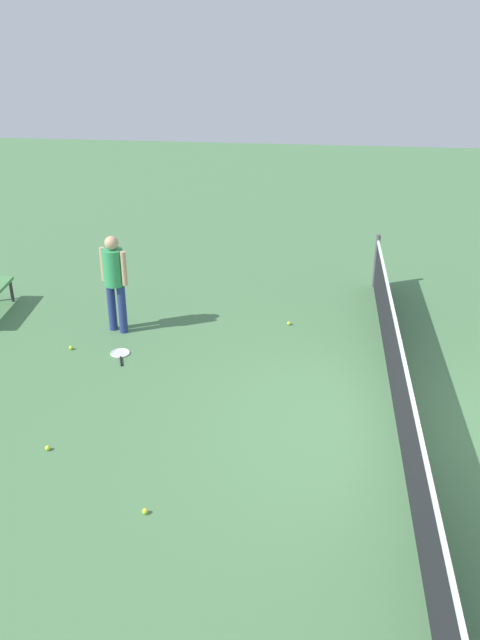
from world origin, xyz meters
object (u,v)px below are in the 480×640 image
(tennis_racket_near_player, at_px, (120,354))
(tennis_ball_near_player, at_px, (145,511))
(tennis_ball_midcourt, at_px, (71,348))
(tennis_ball_baseline, at_px, (48,448))
(player_near_side, at_px, (114,276))
(tennis_ball_by_net, at_px, (289,323))

(tennis_racket_near_player, bearing_deg, tennis_ball_near_player, 20.23)
(tennis_ball_midcourt, xyz_separation_m, tennis_ball_baseline, (2.65, 0.65, 0.00))
(tennis_ball_midcourt, relative_size, tennis_ball_baseline, 1.00)
(tennis_racket_near_player, relative_size, tennis_ball_near_player, 9.19)
(tennis_ball_midcourt, bearing_deg, player_near_side, 143.45)
(tennis_racket_near_player, bearing_deg, player_near_side, -162.52)
(tennis_ball_by_net, height_order, tennis_ball_baseline, same)
(tennis_ball_near_player, distance_m, tennis_ball_by_net, 5.15)
(tennis_racket_near_player, distance_m, tennis_ball_baseline, 2.58)
(tennis_ball_by_net, distance_m, tennis_ball_midcourt, 3.73)
(player_near_side, bearing_deg, tennis_ball_near_player, 19.71)
(tennis_ball_near_player, xyz_separation_m, tennis_ball_baseline, (-0.98, -1.50, 0.00))
(tennis_racket_near_player, xyz_separation_m, tennis_ball_midcourt, (-0.07, -0.84, 0.02))
(player_near_side, height_order, tennis_racket_near_player, player_near_side)
(tennis_ball_near_player, relative_size, tennis_ball_by_net, 1.00)
(tennis_racket_near_player, relative_size, tennis_ball_midcourt, 9.19)
(player_near_side, xyz_separation_m, tennis_racket_near_player, (0.85, 0.27, -1.00))
(tennis_ball_baseline, bearing_deg, tennis_ball_midcourt, -166.17)
(tennis_racket_near_player, height_order, tennis_ball_baseline, tennis_ball_baseline)
(tennis_ball_baseline, bearing_deg, player_near_side, -178.74)
(tennis_racket_near_player, height_order, tennis_ball_midcourt, tennis_ball_midcourt)
(tennis_ball_by_net, bearing_deg, tennis_ball_midcourt, -68.87)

